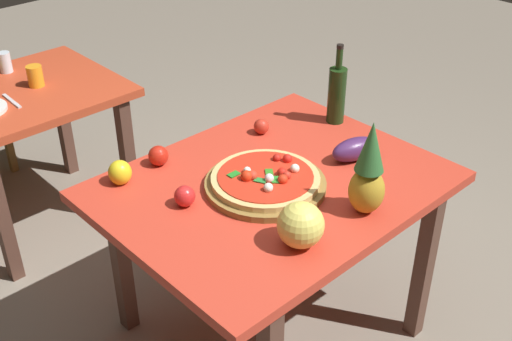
{
  "coord_description": "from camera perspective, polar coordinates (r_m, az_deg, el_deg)",
  "views": [
    {
      "loc": [
        -1.4,
        -1.4,
        2.03
      ],
      "look_at": [
        -0.05,
        0.04,
        0.8
      ],
      "focal_mm": 44.8,
      "sensor_mm": 36.0,
      "label": 1
    }
  ],
  "objects": [
    {
      "name": "eggplant",
      "position": [
        2.5,
        8.8,
        1.9
      ],
      "size": [
        0.22,
        0.14,
        0.09
      ],
      "primitive_type": "ellipsoid",
      "rotation": [
        0.0,
        0.0,
        2.88
      ],
      "color": "#482457",
      "rests_on": "display_table"
    },
    {
      "name": "background_table",
      "position": [
        3.31,
        -19.88,
        4.86
      ],
      "size": [
        0.88,
        0.77,
        0.75
      ],
      "color": "brown",
      "rests_on": "ground_plane"
    },
    {
      "name": "tomato_near_board",
      "position": [
        2.66,
        0.48,
        3.96
      ],
      "size": [
        0.06,
        0.06,
        0.06
      ],
      "primitive_type": "sphere",
      "color": "red",
      "rests_on": "display_table"
    },
    {
      "name": "drinking_glass_juice",
      "position": [
        3.26,
        -19.12,
        7.98
      ],
      "size": [
        0.07,
        0.07,
        0.1
      ],
      "primitive_type": "cylinder",
      "color": "orange",
      "rests_on": "background_table"
    },
    {
      "name": "bell_pepper",
      "position": [
        2.38,
        -12.05,
        -0.18
      ],
      "size": [
        0.09,
        0.09,
        0.09
      ],
      "primitive_type": "ellipsoid",
      "color": "yellow",
      "rests_on": "display_table"
    },
    {
      "name": "tomato_by_bottle",
      "position": [
        2.22,
        -6.39,
        -2.29
      ],
      "size": [
        0.08,
        0.08,
        0.08
      ],
      "primitive_type": "sphere",
      "color": "red",
      "rests_on": "display_table"
    },
    {
      "name": "pizza_board",
      "position": [
        2.32,
        0.85,
        -1.26
      ],
      "size": [
        0.44,
        0.44,
        0.02
      ],
      "primitive_type": "cylinder",
      "color": "olive",
      "rests_on": "display_table"
    },
    {
      "name": "tomato_beside_pepper",
      "position": [
        2.47,
        -8.71,
        1.32
      ],
      "size": [
        0.08,
        0.08,
        0.08
      ],
      "primitive_type": "sphere",
      "color": "red",
      "rests_on": "display_table"
    },
    {
      "name": "ground_plane",
      "position": [
        2.83,
        1.29,
        -13.79
      ],
      "size": [
        10.0,
        10.0,
        0.0
      ],
      "primitive_type": "plane",
      "color": "gray"
    },
    {
      "name": "wine_bottle",
      "position": [
        2.74,
        7.22,
        6.84
      ],
      "size": [
        0.08,
        0.08,
        0.35
      ],
      "color": "#1B3413",
      "rests_on": "display_table"
    },
    {
      "name": "pineapple_left",
      "position": [
        2.15,
        10.0,
        -0.23
      ],
      "size": [
        0.12,
        0.12,
        0.34
      ],
      "color": "#B48D25",
      "rests_on": "display_table"
    },
    {
      "name": "knife_utensil",
      "position": [
        3.15,
        -20.98,
        5.83
      ],
      "size": [
        0.02,
        0.18,
        0.01
      ],
      "primitive_type": "cube",
      "rotation": [
        0.0,
        0.0,
        -0.03
      ],
      "color": "silver",
      "rests_on": "background_table"
    },
    {
      "name": "drinking_glass_water",
      "position": [
        3.47,
        -21.51,
        8.98
      ],
      "size": [
        0.06,
        0.06,
        0.1
      ],
      "primitive_type": "cylinder",
      "color": "silver",
      "rests_on": "background_table"
    },
    {
      "name": "pizza",
      "position": [
        2.3,
        0.9,
        -0.69
      ],
      "size": [
        0.4,
        0.4,
        0.06
      ],
      "color": "#DAB66D",
      "rests_on": "pizza_board"
    },
    {
      "name": "melon",
      "position": [
        2.02,
        4.01,
        -4.87
      ],
      "size": [
        0.15,
        0.15,
        0.15
      ],
      "primitive_type": "sphere",
      "color": "#E4D85F",
      "rests_on": "display_table"
    },
    {
      "name": "display_table",
      "position": [
        2.4,
        1.48,
        -2.73
      ],
      "size": [
        1.22,
        0.96,
        0.75
      ],
      "color": "brown",
      "rests_on": "ground_plane"
    }
  ]
}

